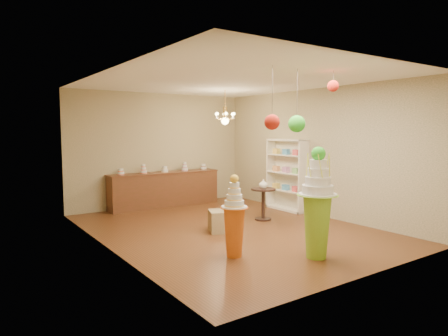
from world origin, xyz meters
TOP-DOWN VIEW (x-y plane):
  - floor at (0.00, 0.00)m, footprint 6.50×6.50m
  - ceiling at (0.00, 0.00)m, footprint 6.50×6.50m
  - wall_back at (0.00, 3.25)m, footprint 5.00×0.04m
  - wall_front at (0.00, -3.25)m, footprint 5.00×0.04m
  - wall_left at (-2.50, 0.00)m, footprint 0.04×6.50m
  - wall_right at (2.50, 0.00)m, footprint 0.04×6.50m
  - pedestal_green at (0.06, -2.29)m, footprint 0.78×0.78m
  - pedestal_orange at (-0.98, -1.50)m, footprint 0.47×0.47m
  - burlap_riser at (-0.26, -0.08)m, footprint 0.61×0.61m
  - sideboard at (0.00, 2.97)m, footprint 3.04×0.54m
  - shelving_unit at (2.34, 0.80)m, footprint 0.33×1.20m
  - round_table at (1.11, 0.26)m, footprint 0.70×0.70m
  - vase at (1.11, 0.26)m, footprint 0.21×0.21m
  - pom_red_left at (-0.61, -1.96)m, footprint 0.24×0.24m
  - pom_green_mid at (-0.03, -1.90)m, footprint 0.28×0.28m
  - pom_red_right at (0.60, -2.09)m, footprint 0.19×0.19m
  - chandelier at (0.94, 1.52)m, footprint 0.56×0.56m

SIDE VIEW (x-z plane):
  - floor at x=0.00m, z-range 0.00..0.00m
  - burlap_riser at x=-0.26m, z-range 0.00..0.43m
  - round_table at x=1.11m, z-range 0.10..0.82m
  - sideboard at x=0.00m, z-range -0.10..1.06m
  - pedestal_orange at x=-0.98m, z-range -0.14..1.19m
  - pedestal_green at x=0.06m, z-range -0.13..1.64m
  - vase at x=1.11m, z-range 0.72..0.93m
  - shelving_unit at x=2.34m, z-range 0.00..1.80m
  - wall_back at x=0.00m, z-range 0.00..3.00m
  - wall_front at x=0.00m, z-range 0.00..3.00m
  - wall_left at x=-2.50m, z-range 0.00..3.00m
  - wall_right at x=2.50m, z-range 0.00..3.00m
  - pom_green_mid at x=-0.03m, z-range 1.62..2.63m
  - pom_red_left at x=-0.61m, z-range 1.66..2.63m
  - chandelier at x=0.94m, z-range 1.88..2.73m
  - pom_red_right at x=0.60m, z-range 2.57..2.92m
  - ceiling at x=0.00m, z-range 3.00..3.00m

